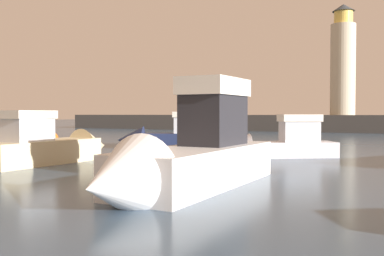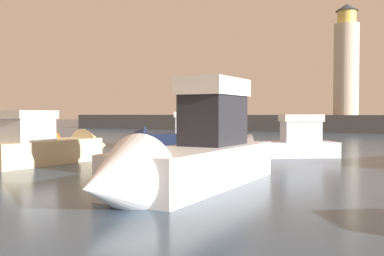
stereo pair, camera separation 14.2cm
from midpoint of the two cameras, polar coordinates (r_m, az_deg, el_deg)
ground_plane at (r=28.28m, az=11.95°, el=-2.47°), size 220.00×220.00×0.00m
breakwater at (r=53.66m, az=19.13°, el=0.54°), size 75.04×4.29×1.97m
lighthouse at (r=53.95m, az=19.31°, el=7.96°), size 2.78×2.78×12.64m
motorboat_0 at (r=21.84m, az=11.09°, el=-2.06°), size 5.53×4.35×2.42m
motorboat_1 at (r=26.64m, az=-2.55°, el=-1.21°), size 6.74×4.26×2.55m
motorboat_3 at (r=12.23m, az=-0.60°, el=-3.66°), size 2.33×8.29×3.61m
motorboat_5 at (r=20.17m, az=-16.94°, el=-2.15°), size 2.18×6.68×2.56m
mooring_buoy at (r=28.55m, az=-17.43°, el=-1.42°), size 1.05×1.05×1.05m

